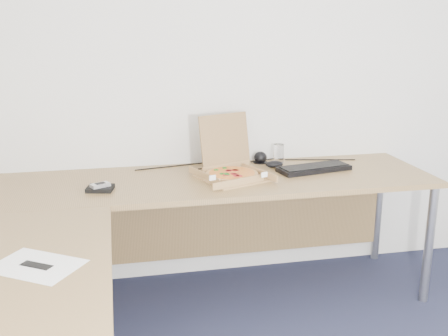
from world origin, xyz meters
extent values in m
cube|color=olive|center=(-0.50, 1.40, 0.71)|extent=(2.50, 0.70, 0.03)
cube|color=olive|center=(-1.40, 0.30, 0.71)|extent=(0.70, 1.50, 0.03)
cylinder|color=gray|center=(0.70, 1.70, 0.35)|extent=(0.05, 0.05, 0.70)
cube|color=#AB804D|center=(-0.39, 1.37, 0.73)|extent=(0.32, 0.32, 0.01)
cube|color=#AB804D|center=(-0.39, 1.55, 0.90)|extent=(0.32, 0.06, 0.32)
cylinder|color=tan|center=(-0.39, 1.37, 0.75)|extent=(0.29, 0.29, 0.02)
cylinder|color=red|center=(-0.39, 1.37, 0.76)|extent=(0.25, 0.25, 0.00)
cylinder|color=white|center=(-0.02, 1.66, 0.79)|extent=(0.06, 0.06, 0.11)
cube|color=black|center=(0.12, 1.43, 0.74)|extent=(0.45, 0.23, 0.03)
ellipsoid|color=black|center=(-0.08, 1.55, 0.75)|extent=(0.12, 0.08, 0.04)
cube|color=black|center=(-1.10, 1.31, 0.74)|extent=(0.15, 0.14, 0.02)
cube|color=#B2B5BA|center=(-1.10, 1.30, 0.76)|extent=(0.11, 0.09, 0.02)
cube|color=white|center=(-1.31, 0.45, 0.73)|extent=(0.38, 0.35, 0.00)
ellipsoid|color=black|center=(-0.14, 1.68, 0.77)|extent=(0.09, 0.09, 0.08)
camera|label=1|loc=(-1.02, -1.41, 1.58)|focal=43.03mm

